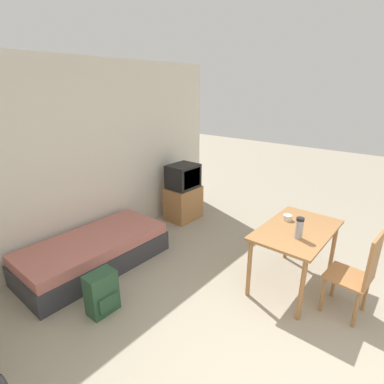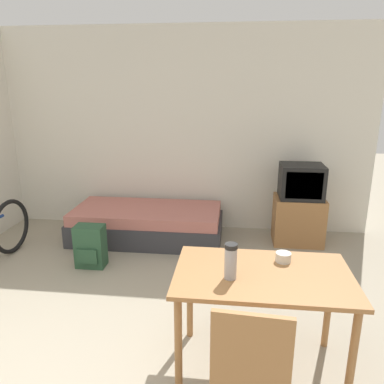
{
  "view_description": "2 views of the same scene",
  "coord_description": "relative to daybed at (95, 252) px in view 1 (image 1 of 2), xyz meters",
  "views": [
    {
      "loc": [
        -2.06,
        -0.11,
        2.33
      ],
      "look_at": [
        0.66,
        2.15,
        1.06
      ],
      "focal_mm": 28.0,
      "sensor_mm": 36.0,
      "label": 1
    },
    {
      "loc": [
        0.92,
        -1.33,
        1.98
      ],
      "look_at": [
        0.54,
        1.94,
        1.02
      ],
      "focal_mm": 35.0,
      "sensor_mm": 36.0,
      "label": 2
    }
  ],
  "objects": [
    {
      "name": "mate_bowl",
      "position": [
        1.47,
        -2.01,
        0.58
      ],
      "size": [
        0.11,
        0.11,
        0.07
      ],
      "color": "beige",
      "rests_on": "dining_table"
    },
    {
      "name": "thermos_flask",
      "position": [
        1.11,
        -2.29,
        0.68
      ],
      "size": [
        0.08,
        0.08,
        0.24
      ],
      "color": "#99999E",
      "rests_on": "dining_table"
    },
    {
      "name": "daybed",
      "position": [
        0.0,
        0.0,
        0.0
      ],
      "size": [
        1.93,
        0.89,
        0.42
      ],
      "color": "#333338",
      "rests_on": "ground_plane"
    },
    {
      "name": "wall_back",
      "position": [
        0.19,
        0.56,
        1.14
      ],
      "size": [
        5.44,
        0.06,
        2.7
      ],
      "color": "silver",
      "rests_on": "ground_plane"
    },
    {
      "name": "wooden_chair",
      "position": [
        1.22,
        -2.92,
        0.33
      ],
      "size": [
        0.44,
        0.44,
        0.98
      ],
      "color": "#9E6B3D",
      "rests_on": "ground_plane"
    },
    {
      "name": "backpack",
      "position": [
        -0.45,
        -0.83,
        0.03
      ],
      "size": [
        0.32,
        0.23,
        0.48
      ],
      "color": "#284C33",
      "rests_on": "ground_plane"
    },
    {
      "name": "dining_table",
      "position": [
        1.32,
        -2.2,
        0.45
      ],
      "size": [
        1.18,
        0.72,
        0.76
      ],
      "color": "#9E6B3D",
      "rests_on": "ground_plane"
    },
    {
      "name": "tv",
      "position": [
        1.94,
        0.11,
        0.28
      ],
      "size": [
        0.61,
        0.45,
        1.02
      ],
      "color": "#9E6B3D",
      "rests_on": "ground_plane"
    }
  ]
}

